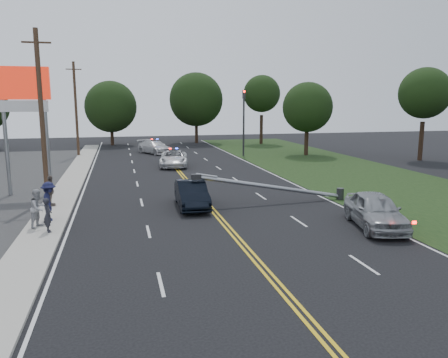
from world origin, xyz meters
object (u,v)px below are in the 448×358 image
object	(u,v)px
pylon_sign	(23,100)
emergency_b	(155,147)
crashed_sedan	(192,194)
waiting_sedan	(375,210)
fallen_streetlight	(280,188)
bystander_d	(51,191)
utility_pole_mid	(42,115)
emergency_a	(174,158)
bystander_a	(48,215)
utility_pole_far	(76,109)
bystander_b	(38,208)
bystander_c	(49,201)
traffic_signal	(244,117)

from	to	relation	value
pylon_sign	emergency_b	size ratio (longest dim) A/B	1.56
crashed_sedan	pylon_sign	bearing A→B (deg)	150.54
waiting_sedan	pylon_sign	bearing A→B (deg)	158.72
fallen_streetlight	bystander_d	world-z (taller)	fallen_streetlight
utility_pole_mid	crashed_sedan	size ratio (longest dim) A/B	2.21
fallen_streetlight	emergency_a	bearing A→B (deg)	104.88
bystander_a	utility_pole_far	bearing A→B (deg)	-17.24
bystander_b	pylon_sign	bearing A→B (deg)	40.96
utility_pole_mid	bystander_c	size ratio (longest dim) A/B	5.21
utility_pole_mid	utility_pole_far	world-z (taller)	same
waiting_sedan	bystander_b	size ratio (longest dim) A/B	2.71
utility_pole_mid	bystander_c	xyz separation A→B (m)	(0.90, -5.31, -4.00)
bystander_d	waiting_sedan	bearing A→B (deg)	-122.59
bystander_a	bystander_c	size ratio (longest dim) A/B	0.81
traffic_signal	bystander_a	distance (m)	30.35
utility_pole_mid	emergency_b	xyz separation A→B (m)	(8.27, 22.46, -4.34)
fallen_streetlight	crashed_sedan	bearing A→B (deg)	177.89
bystander_d	bystander_c	bearing A→B (deg)	-179.64
pylon_sign	fallen_streetlight	world-z (taller)	pylon_sign
pylon_sign	waiting_sedan	bearing A→B (deg)	-34.29
pylon_sign	waiting_sedan	world-z (taller)	pylon_sign
traffic_signal	emergency_b	xyz separation A→B (m)	(-9.23, 4.46, -3.46)
pylon_sign	traffic_signal	xyz separation A→B (m)	(18.80, 16.00, -1.79)
utility_pole_far	bystander_b	size ratio (longest dim) A/B	5.57
pylon_sign	fallen_streetlight	distance (m)	16.66
emergency_b	bystander_d	size ratio (longest dim) A/B	2.95
emergency_b	emergency_a	bearing A→B (deg)	-111.96
traffic_signal	fallen_streetlight	size ratio (longest dim) A/B	0.75
traffic_signal	bystander_d	xyz separation A→B (m)	(-16.97, -20.15, -3.22)
fallen_streetlight	emergency_b	size ratio (longest dim) A/B	1.83
utility_pole_far	bystander_d	size ratio (longest dim) A/B	5.77
utility_pole_far	bystander_d	distance (m)	24.51
traffic_signal	bystander_d	size ratio (longest dim) A/B	4.06
utility_pole_far	bystander_c	xyz separation A→B (m)	(0.90, -27.31, -4.00)
traffic_signal	crashed_sedan	world-z (taller)	traffic_signal
bystander_b	bystander_c	xyz separation A→B (m)	(0.32, 1.10, 0.06)
pylon_sign	bystander_c	distance (m)	9.08
emergency_a	emergency_b	size ratio (longest dim) A/B	1.02
crashed_sedan	bystander_a	distance (m)	7.92
crashed_sedan	emergency_b	xyz separation A→B (m)	(0.07, 26.27, -0.00)
utility_pole_mid	bystander_a	bearing A→B (deg)	-81.33
emergency_a	bystander_c	bearing A→B (deg)	-107.41
emergency_b	traffic_signal	bearing A→B (deg)	-52.49
utility_pole_far	emergency_b	distance (m)	9.35
fallen_streetlight	emergency_b	xyz separation A→B (m)	(-5.12, 26.46, -0.18)
crashed_sedan	bystander_d	xyz separation A→B (m)	(-7.67, 1.65, 0.24)
bystander_b	bystander_a	bearing A→B (deg)	-121.25
bystander_c	bystander_b	bearing A→B (deg)	153.54
fallen_streetlight	emergency_b	world-z (taller)	fallen_streetlight
utility_pole_mid	bystander_b	xyz separation A→B (m)	(0.57, -6.41, -4.07)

